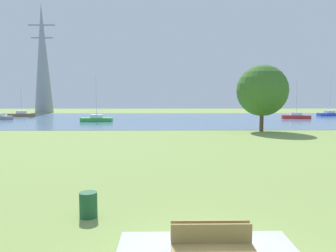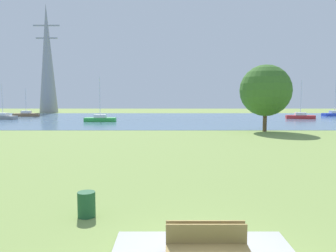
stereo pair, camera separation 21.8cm
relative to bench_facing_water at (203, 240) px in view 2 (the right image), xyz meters
The scene contains 12 objects.
ground_plane 21.74m from the bench_facing_water, 90.00° to the left, with size 160.00×160.00×0.00m, color #7F994C.
bench_facing_water is the anchor object (origin of this frame).
bench_facing_inland 0.54m from the bench_facing_water, 90.00° to the right, with size 1.80×0.48×0.89m.
litter_bin 4.39m from the bench_facing_water, 141.53° to the left, with size 0.56×0.56×0.80m, color #1E512D.
water_surface 49.73m from the bench_facing_water, 90.00° to the left, with size 140.00×40.00×0.02m, color slate.
sailboat_blue 66.44m from the bench_facing_water, 60.71° to the left, with size 4.96×2.12×8.00m.
sailboat_gray 56.36m from the bench_facing_water, 121.02° to the left, with size 5.01×2.51×5.93m.
sailboat_brown 64.09m from the bench_facing_water, 116.83° to the left, with size 4.94×2.06×5.54m.
sailboat_red 54.81m from the bench_facing_water, 65.82° to the left, with size 5.00×2.43×6.60m.
sailboat_green 44.61m from the bench_facing_water, 104.77° to the left, with size 4.82×1.57×6.92m.
tree_west_far 30.65m from the bench_facing_water, 71.01° to the left, with size 5.66×5.66×7.36m.
electricity_pylon 80.58m from the bench_facing_water, 112.43° to the left, with size 6.40×4.40×26.39m.
Camera 2 is at (-0.85, -7.09, 3.78)m, focal length 34.94 mm.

